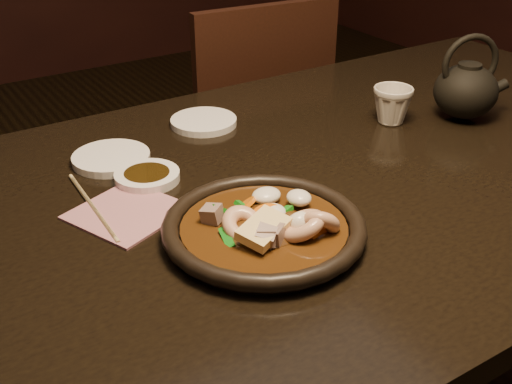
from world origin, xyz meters
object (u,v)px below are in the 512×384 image
plate (264,228)px  tea_cup (392,104)px  teapot (467,88)px  table (336,205)px  chair (246,139)px

plate → tea_cup: size_ratio=3.69×
tea_cup → teapot: (0.14, -0.06, 0.02)m
table → plate: plate is taller
table → chair: size_ratio=1.80×
table → tea_cup: size_ratio=20.50×
plate → tea_cup: tea_cup is taller
plate → tea_cup: 0.49m
table → plate: (-0.23, -0.12, 0.09)m
table → teapot: (0.34, 0.03, 0.14)m
plate → tea_cup: (0.44, 0.21, 0.02)m
plate → teapot: bearing=14.7°
table → teapot: bearing=5.7°
table → plate: bearing=-153.3°
chair → tea_cup: bearing=91.9°
chair → teapot: size_ratio=5.29×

